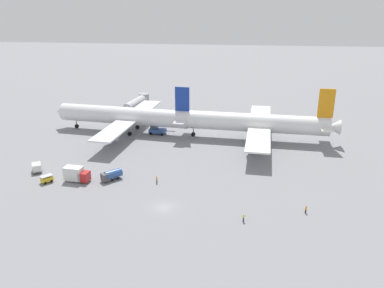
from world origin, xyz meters
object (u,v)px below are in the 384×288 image
at_px(ground_crew_wing_walker_right, 306,210).
at_px(jet_bridge, 138,102).
at_px(pushback_tug, 157,130).
at_px(gse_container_dolly_flat, 37,167).
at_px(airliner_at_gate_left, 125,116).
at_px(gse_catering_truck_tall, 77,174).
at_px(ground_crew_ramp_agent_by_cones, 244,218).
at_px(gse_fuel_bowser_stubby, 111,175).
at_px(ground_crew_marshaller_foreground, 157,180).
at_px(airliner_being_pushed, 254,123).
at_px(gse_baggage_cart_near_cluster, 47,179).

xyz_separation_m(ground_crew_wing_walker_right, jet_bridge, (-51.05, 67.46, 3.46)).
height_order(ground_crew_wing_walker_right, jet_bridge, jet_bridge).
xyz_separation_m(pushback_tug, gse_container_dolly_flat, (-23.61, -32.00, -0.06)).
bearing_deg(airliner_at_gate_left, ground_crew_wing_walker_right, -42.36).
bearing_deg(gse_catering_truck_tall, airliner_at_gate_left, 87.89).
bearing_deg(pushback_tug, ground_crew_wing_walker_right, -48.55).
relative_size(ground_crew_wing_walker_right, ground_crew_ramp_agent_by_cones, 0.95).
height_order(pushback_tug, gse_fuel_bowser_stubby, pushback_tug).
xyz_separation_m(gse_fuel_bowser_stubby, jet_bridge, (-7.88, 57.31, 2.93)).
bearing_deg(airliner_at_gate_left, gse_fuel_bowser_stubby, -79.53).
xyz_separation_m(pushback_tug, ground_crew_marshaller_foreground, (6.98, -34.55, -0.40)).
xyz_separation_m(airliner_being_pushed, pushback_tug, (-29.83, 2.10, -4.09)).
bearing_deg(ground_crew_marshaller_foreground, airliner_at_gate_left, 116.18).
bearing_deg(ground_crew_marshaller_foreground, airliner_being_pushed, 54.85).
relative_size(airliner_at_gate_left, gse_baggage_cart_near_cluster, 15.38).
xyz_separation_m(airliner_being_pushed, ground_crew_marshaller_foreground, (-22.85, -32.45, -4.49)).
xyz_separation_m(pushback_tug, gse_fuel_bowser_stubby, (-3.94, -34.27, 0.10)).
distance_m(airliner_being_pushed, gse_container_dolly_flat, 61.38).
relative_size(gse_fuel_bowser_stubby, gse_baggage_cart_near_cluster, 1.55).
bearing_deg(pushback_tug, gse_container_dolly_flat, -126.43).
xyz_separation_m(gse_fuel_bowser_stubby, ground_crew_wing_walker_right, (43.17, -10.15, -0.54)).
height_order(airliner_at_gate_left, pushback_tug, airliner_at_gate_left).
height_order(airliner_at_gate_left, ground_crew_ramp_agent_by_cones, airliner_at_gate_left).
bearing_deg(airliner_at_gate_left, airliner_being_pushed, -4.22).
height_order(gse_fuel_bowser_stubby, gse_container_dolly_flat, gse_fuel_bowser_stubby).
distance_m(gse_fuel_bowser_stubby, gse_baggage_cart_near_cluster, 14.85).
xyz_separation_m(gse_fuel_bowser_stubby, gse_container_dolly_flat, (-19.67, 2.27, -0.16)).
xyz_separation_m(gse_catering_truck_tall, ground_crew_wing_walker_right, (51.02, -8.64, -0.96)).
height_order(ground_crew_marshaller_foreground, ground_crew_ramp_agent_by_cones, ground_crew_ramp_agent_by_cones).
bearing_deg(ground_crew_ramp_agent_by_cones, jet_bridge, 118.21).
distance_m(gse_catering_truck_tall, ground_crew_ramp_agent_by_cones, 40.92).
xyz_separation_m(gse_fuel_bowser_stubby, gse_catering_truck_tall, (-7.84, -1.51, 0.42)).
xyz_separation_m(airliner_at_gate_left, pushback_tug, (10.43, -0.87, -4.03)).
bearing_deg(jet_bridge, gse_catering_truck_tall, -89.97).
distance_m(pushback_tug, gse_baggage_cart_near_cluster, 41.59).
relative_size(ground_crew_marshaller_foreground, ground_crew_ramp_agent_by_cones, 0.99).
relative_size(gse_container_dolly_flat, ground_crew_marshaller_foreground, 2.41).
bearing_deg(jet_bridge, ground_crew_wing_walker_right, -52.88).
bearing_deg(airliner_being_pushed, gse_fuel_bowser_stubby, -136.39).
distance_m(airliner_being_pushed, jet_bridge, 48.66).
bearing_deg(gse_container_dolly_flat, gse_fuel_bowser_stubby, -6.59).
distance_m(ground_crew_wing_walker_right, jet_bridge, 84.67).
bearing_deg(ground_crew_wing_walker_right, ground_crew_ramp_agent_by_cones, -159.19).
height_order(airliner_at_gate_left, jet_bridge, airliner_at_gate_left).
xyz_separation_m(airliner_at_gate_left, jet_bridge, (-1.38, 22.17, -1.00)).
height_order(airliner_at_gate_left, gse_container_dolly_flat, airliner_at_gate_left).
bearing_deg(ground_crew_wing_walker_right, ground_crew_marshaller_foreground, 162.98).
height_order(gse_fuel_bowser_stubby, jet_bridge, jet_bridge).
height_order(pushback_tug, gse_catering_truck_tall, gse_catering_truck_tall).
height_order(airliner_at_gate_left, ground_crew_marshaller_foreground, airliner_at_gate_left).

